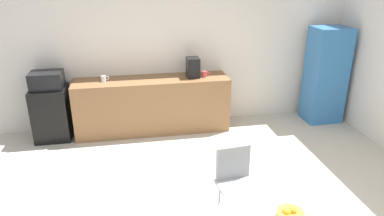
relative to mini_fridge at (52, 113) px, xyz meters
The scene contains 10 objects.
wall_back 2.27m from the mini_fridge, ahead, with size 6.00×0.10×2.60m, color silver.
counter_block 1.60m from the mini_fridge, ahead, with size 2.51×0.60×0.90m, color brown.
mini_fridge is the anchor object (origin of this frame).
microwave 0.55m from the mini_fridge, ahead, with size 0.48×0.38×0.26m, color black.
locker_cabinet 4.63m from the mini_fridge, ahead, with size 0.60×0.50×1.66m, color #3372B2.
chair_gray 3.34m from the mini_fridge, 46.72° to the right, with size 0.46×0.46×0.83m.
fruit_bowl 4.20m from the mini_fridge, 54.63° to the right, with size 0.22×0.22×0.11m.
mug_white 2.52m from the mini_fridge, ahead, with size 0.13×0.08×0.09m.
mug_green 1.00m from the mini_fridge, ahead, with size 0.13×0.08×0.09m.
coffee_maker 2.37m from the mini_fridge, ahead, with size 0.20×0.24×0.32m, color black.
Camera 1 is at (-0.82, -2.89, 2.60)m, focal length 33.35 mm.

